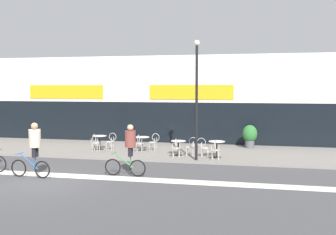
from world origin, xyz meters
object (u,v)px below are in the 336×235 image
Objects in this scene: cafe_chair_3_side at (203,146)px; cafe_chair_2_side at (191,145)px; bistro_table_0 at (100,140)px; bistro_table_3 at (217,146)px; cafe_chair_1_side at (154,141)px; cyclist_1 at (34,146)px; cafe_chair_3_near at (215,149)px; cafe_chair_1_near at (139,142)px; cafe_chair_2_near at (176,147)px; lamp_post at (197,92)px; cyclist_2 at (129,146)px; cafe_chair_0_near at (95,141)px; bistro_table_2 at (178,145)px; planter_pot at (250,135)px; bistro_table_1 at (142,141)px; cafe_chair_0_side at (111,140)px.

cafe_chair_2_side is at bearing 159.99° from cafe_chair_3_side.
bistro_table_0 is 0.96× the size of bistro_table_3.
cafe_chair_1_side is 7.09m from cyclist_1.
cafe_chair_2_side is at bearing 157.22° from cafe_chair_1_side.
cyclist_1 is at bearing 127.01° from cafe_chair_3_near.
cafe_chair_3_side is at bearing -102.96° from cafe_chair_1_near.
lamp_post is at bearing -119.81° from cafe_chair_2_near.
cyclist_2 reaches higher than bistro_table_3.
cafe_chair_0_near is 3.02m from cafe_chair_1_side.
bistro_table_2 is 2.97m from lamp_post.
cafe_chair_2_near is at bearing -131.38° from planter_pot.
cafe_chair_1_side is 1.00× the size of cafe_chair_2_near.
cafe_chair_0_near is 1.00× the size of cafe_chair_2_near.
bistro_table_2 is 4.40m from cafe_chair_0_near.
planter_pot is at bearing 20.47° from bistro_table_1.
cafe_chair_2_near is 1.30m from cafe_chair_3_side.
cafe_chair_0_near is 0.45× the size of cyclist_2.
bistro_table_2 is 2.03m from cafe_chair_3_near.
cyclist_1 is at bearing -140.88° from cafe_chair_3_side.
bistro_table_1 is at bearing -159.53° from planter_pot.
cafe_chair_3_near is 0.45× the size of cyclist_2.
bistro_table_1 is at bearing -171.50° from cafe_chair_0_side.
cafe_chair_1_side is 3.03m from cafe_chair_3_side.
cafe_chair_1_near is 6.08m from planter_pot.
cyclist_1 reaches higher than bistro_table_1.
cafe_chair_1_near reaches higher than bistro_table_1.
cafe_chair_0_near is at bearing 82.36° from cafe_chair_3_near.
cafe_chair_2_side is 1.00× the size of cafe_chair_3_near.
cafe_chair_1_near is at bearing -82.56° from cafe_chair_0_near.
bistro_table_1 is 0.35× the size of cyclist_1.
cyclist_1 reaches higher than cafe_chair_0_near.
cafe_chair_0_near reaches higher than bistro_table_1.
planter_pot reaches higher than bistro_table_0.
cyclist_1 is at bearing 16.57° from cyclist_2.
cafe_chair_0_side is 4.06m from cafe_chair_2_near.
cyclist_2 is at bearing 66.75° from cafe_chair_2_side.
cafe_chair_0_near is at bearing -88.00° from cyclist_1.
bistro_table_2 is 0.13× the size of lamp_post.
cafe_chair_1_side is 2.40m from cafe_chair_2_side.
cafe_chair_0_side is 1.00× the size of cafe_chair_3_near.
bistro_table_1 is at bearing -1.35° from cafe_chair_1_near.
bistro_table_2 is at bearing -104.47° from cafe_chair_1_near.
planter_pot is 0.60× the size of cyclist_1.
cafe_chair_2_side is 7.39m from cyclist_1.
cafe_chair_1_side reaches higher than bistro_table_2.
cyclist_1 is (-6.37, -4.48, 0.58)m from cafe_chair_3_near.
lamp_post is at bearing 157.95° from cafe_chair_0_side.
lamp_post is at bearing 108.58° from cafe_chair_3_near.
cafe_chair_3_near and cafe_chair_3_side have the same top height.
cafe_chair_2_near is at bearing 86.10° from cafe_chair_3_near.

